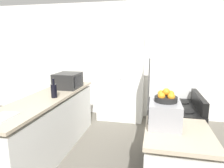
{
  "coord_description": "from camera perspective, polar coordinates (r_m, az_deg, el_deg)",
  "views": [
    {
      "loc": [
        0.67,
        -1.3,
        1.7
      ],
      "look_at": [
        0.0,
        1.78,
        1.05
      ],
      "focal_mm": 32.0,
      "sensor_mm": 36.0,
      "label": 1
    }
  ],
  "objects": [
    {
      "name": "counter_left",
      "position": [
        3.29,
        -17.66,
        -11.38
      ],
      "size": [
        0.6,
        2.41,
        0.92
      ],
      "color": "silver",
      "rests_on": "ground_plane"
    },
    {
      "name": "toaster_oven",
      "position": [
        2.0,
        14.74,
        -8.22
      ],
      "size": [
        0.3,
        0.38,
        0.23
      ],
      "color": "#939399",
      "rests_on": "counter_right"
    },
    {
      "name": "fruit_bowl",
      "position": [
        1.97,
        15.17,
        -3.63
      ],
      "size": [
        0.21,
        0.21,
        0.13
      ],
      "color": "black",
      "rests_on": "toaster_oven"
    },
    {
      "name": "wall_back",
      "position": [
        4.63,
        3.91,
        6.65
      ],
      "size": [
        7.0,
        0.06,
        2.6
      ],
      "color": "white",
      "rests_on": "ground_plane"
    },
    {
      "name": "cutting_board",
      "position": [
        2.45,
        -28.83,
        -8.25
      ],
      "size": [
        0.21,
        0.29,
        0.02
      ],
      "color": "silver",
      "rests_on": "counter_left"
    },
    {
      "name": "stove",
      "position": [
        2.82,
        16.67,
        -14.78
      ],
      "size": [
        0.66,
        0.78,
        1.08
      ],
      "color": "black",
      "rests_on": "ground_plane"
    },
    {
      "name": "refrigerator",
      "position": [
        3.45,
        16.27,
        -2.39
      ],
      "size": [
        0.69,
        0.78,
        1.78
      ],
      "color": "white",
      "rests_on": "ground_plane"
    },
    {
      "name": "pantry_cabinet",
      "position": [
        4.4,
        2.49,
        1.96
      ],
      "size": [
        0.99,
        0.5,
        1.92
      ],
      "color": "white",
      "rests_on": "ground_plane"
    },
    {
      "name": "wine_bottle",
      "position": [
        3.02,
        -16.26,
        -1.74
      ],
      "size": [
        0.09,
        0.09,
        0.28
      ],
      "color": "black",
      "rests_on": "counter_left"
    },
    {
      "name": "microwave",
      "position": [
        3.61,
        -12.47,
        0.97
      ],
      "size": [
        0.41,
        0.47,
        0.26
      ],
      "color": "black",
      "rests_on": "counter_left"
    }
  ]
}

